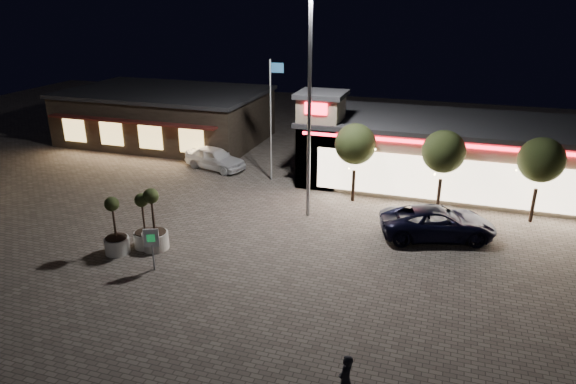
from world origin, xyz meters
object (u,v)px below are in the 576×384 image
(planter_mid, at_px, (116,236))
(valet_sign, at_px, (152,241))
(pickup_truck, at_px, (438,223))
(white_sedan, at_px, (215,158))
(planter_left, at_px, (145,231))
(pedestrian, at_px, (346,380))

(planter_mid, height_order, valet_sign, planter_mid)
(pickup_truck, xyz_separation_m, white_sedan, (-15.81, 6.64, -0.01))
(planter_left, bearing_deg, pickup_truck, 22.32)
(pedestrian, distance_m, valet_sign, 11.38)
(pickup_truck, bearing_deg, planter_mid, 97.38)
(pedestrian, relative_size, planter_mid, 0.59)
(pickup_truck, height_order, valet_sign, valet_sign)
(valet_sign, bearing_deg, planter_left, 130.70)
(planter_left, xyz_separation_m, planter_mid, (-0.96, -0.99, 0.02))
(pickup_truck, bearing_deg, white_sedan, 50.32)
(planter_left, relative_size, planter_mid, 0.97)
(white_sedan, distance_m, planter_mid, 13.31)
(planter_mid, bearing_deg, pickup_truck, 24.29)
(white_sedan, xyz_separation_m, valet_sign, (3.71, -14.16, 0.63))
(pickup_truck, height_order, white_sedan, pickup_truck)
(pickup_truck, distance_m, planter_mid, 16.11)
(planter_mid, bearing_deg, planter_left, 45.88)
(pickup_truck, relative_size, white_sedan, 1.25)
(white_sedan, distance_m, valet_sign, 14.65)
(planter_mid, bearing_deg, pedestrian, -26.38)
(pickup_truck, xyz_separation_m, pedestrian, (-2.07, -12.88, 0.06))
(planter_left, bearing_deg, valet_sign, -49.30)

